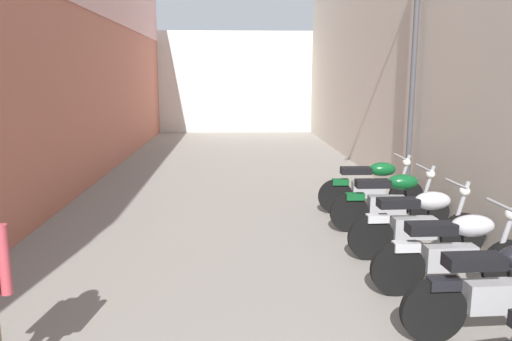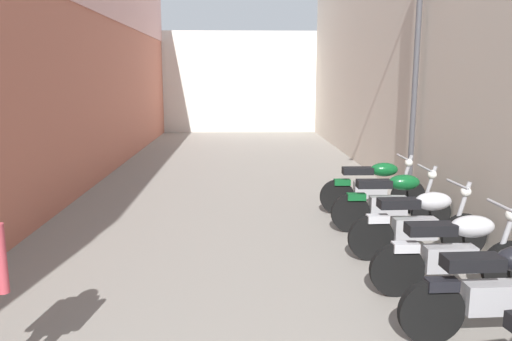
{
  "view_description": "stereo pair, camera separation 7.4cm",
  "coord_description": "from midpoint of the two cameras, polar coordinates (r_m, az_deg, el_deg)",
  "views": [
    {
      "loc": [
        -0.12,
        0.03,
        2.38
      ],
      "look_at": [
        0.17,
        6.3,
        1.19
      ],
      "focal_mm": 35.23,
      "sensor_mm": 36.0,
      "label": 1
    },
    {
      "loc": [
        -0.05,
        0.03,
        2.38
      ],
      "look_at": [
        0.17,
        6.3,
        1.19
      ],
      "focal_mm": 35.23,
      "sensor_mm": 36.0,
      "label": 2
    }
  ],
  "objects": [
    {
      "name": "building_left",
      "position": [
        11.26,
        -20.67,
        15.31
      ],
      "size": [
        0.45,
        21.55,
        6.76
      ],
      "color": "#B76651",
      "rests_on": "ground"
    },
    {
      "name": "building_right",
      "position": [
        11.32,
        15.95,
        13.59
      ],
      "size": [
        0.45,
        21.55,
        6.06
      ],
      "color": "beige",
      "rests_on": "ground"
    },
    {
      "name": "motorcycle_seventh",
      "position": [
        8.0,
        14.79,
        -3.24
      ],
      "size": [
        1.85,
        0.58,
        1.04
      ],
      "color": "black",
      "rests_on": "ground"
    },
    {
      "name": "motorcycle_eighth",
      "position": [
        9.0,
        12.78,
        -1.62
      ],
      "size": [
        1.85,
        0.58,
        1.04
      ],
      "color": "black",
      "rests_on": "ground"
    },
    {
      "name": "motorcycle_fourth",
      "position": [
        5.13,
        25.84,
        -11.88
      ],
      "size": [
        1.85,
        0.58,
        1.04
      ],
      "color": "black",
      "rests_on": "ground"
    },
    {
      "name": "ground_plane",
      "position": [
        9.06,
        -2.02,
        -4.52
      ],
      "size": [
        37.55,
        37.55,
        0.0
      ],
      "primitive_type": "plane",
      "color": "gray"
    },
    {
      "name": "street_lamp",
      "position": [
        9.46,
        16.72,
        11.8
      ],
      "size": [
        0.79,
        0.18,
        4.48
      ],
      "color": "#47474C",
      "rests_on": "ground"
    },
    {
      "name": "building_far_end",
      "position": [
        22.52,
        -2.46,
        10.01
      ],
      "size": [
        9.47,
        2.0,
        4.23
      ],
      "primitive_type": "cube",
      "color": "silver",
      "rests_on": "ground"
    },
    {
      "name": "motorcycle_sixth",
      "position": [
        6.92,
        17.68,
        -5.56
      ],
      "size": [
        1.85,
        0.58,
        1.04
      ],
      "color": "black",
      "rests_on": "ground"
    },
    {
      "name": "motorcycle_fifth",
      "position": [
        5.95,
        21.36,
        -8.46
      ],
      "size": [
        1.85,
        0.58,
        1.04
      ],
      "color": "black",
      "rests_on": "ground"
    }
  ]
}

